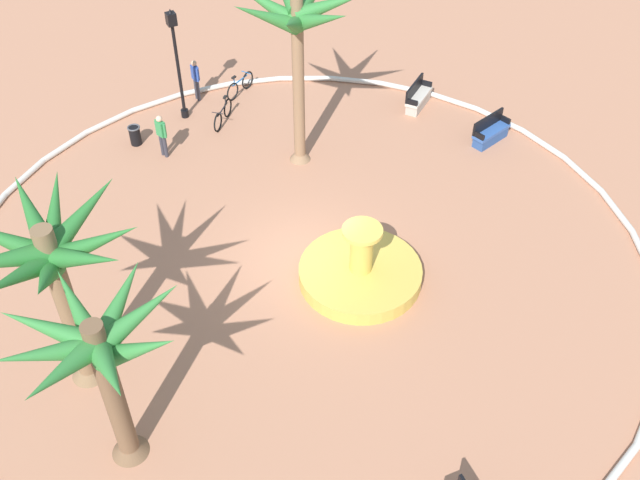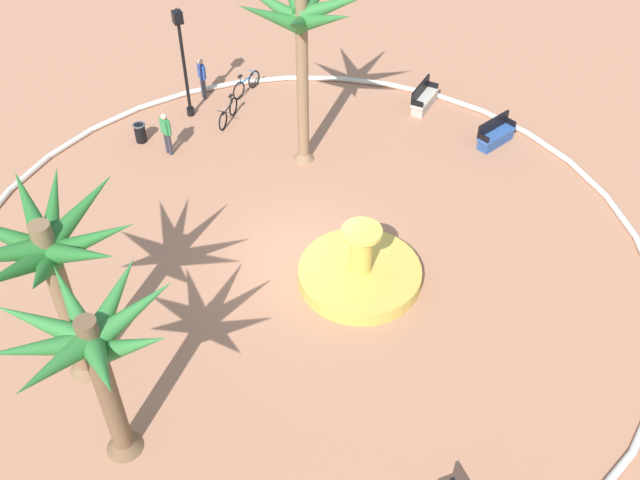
# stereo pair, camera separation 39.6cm
# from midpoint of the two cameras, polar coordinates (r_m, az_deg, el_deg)

# --- Properties ---
(ground_plane) EXTENTS (80.00, 80.00, 0.00)m
(ground_plane) POSITION_cam_midpoint_polar(r_m,az_deg,el_deg) (22.52, -1.78, -1.41)
(ground_plane) COLOR tan
(plaza_curb) EXTENTS (20.86, 20.86, 0.20)m
(plaza_curb) POSITION_cam_midpoint_polar(r_m,az_deg,el_deg) (22.45, -1.79, -1.23)
(plaza_curb) COLOR silver
(plaza_curb) RESTS_ON ground
(fountain) EXTENTS (3.60, 3.60, 1.97)m
(fountain) POSITION_cam_midpoint_polar(r_m,az_deg,el_deg) (21.71, 2.58, -2.47)
(fountain) COLOR gold
(fountain) RESTS_ON ground
(palm_tree_near_fountain) EXTENTS (4.02, 3.98, 4.83)m
(palm_tree_near_fountain) POSITION_cam_midpoint_polar(r_m,az_deg,el_deg) (16.09, -17.28, -8.35)
(palm_tree_near_fountain) COLOR brown
(palm_tree_near_fountain) RESTS_ON ground
(palm_tree_by_curb) EXTENTS (4.22, 4.38, 6.34)m
(palm_tree_by_curb) POSITION_cam_midpoint_polar(r_m,az_deg,el_deg) (23.71, -2.27, 16.03)
(palm_tree_by_curb) COLOR #8E6B4C
(palm_tree_by_curb) RESTS_ON ground
(palm_tree_mid_plaza) EXTENTS (4.34, 4.34, 5.33)m
(palm_tree_mid_plaza) POSITION_cam_midpoint_polar(r_m,az_deg,el_deg) (17.69, -20.47, -1.57)
(palm_tree_mid_plaza) COLOR brown
(palm_tree_mid_plaza) RESTS_ON ground
(bench_east) EXTENTS (1.60, 1.32, 1.00)m
(bench_east) POSITION_cam_midpoint_polar(r_m,az_deg,el_deg) (29.14, 7.11, 10.70)
(bench_east) COLOR beige
(bench_east) RESTS_ON ground
(bench_west) EXTENTS (1.67, 0.87, 1.00)m
(bench_west) POSITION_cam_midpoint_polar(r_m,az_deg,el_deg) (27.64, 12.50, 7.99)
(bench_west) COLOR #335BA8
(bench_west) RESTS_ON ground
(lamppost) EXTENTS (0.32, 0.32, 4.32)m
(lamppost) POSITION_cam_midpoint_polar(r_m,az_deg,el_deg) (27.72, -11.34, 13.62)
(lamppost) COLOR black
(lamppost) RESTS_ON ground
(trash_bin) EXTENTS (0.46, 0.46, 0.73)m
(trash_bin) POSITION_cam_midpoint_polar(r_m,az_deg,el_deg) (27.70, -14.38, 7.80)
(trash_bin) COLOR black
(trash_bin) RESTS_ON ground
(bicycle_red_frame) EXTENTS (1.51, 0.92, 0.94)m
(bicycle_red_frame) POSITION_cam_midpoint_polar(r_m,az_deg,el_deg) (29.84, -6.53, 11.68)
(bicycle_red_frame) COLOR black
(bicycle_red_frame) RESTS_ON ground
(bicycle_by_lamppost) EXTENTS (1.25, 1.27, 0.94)m
(bicycle_by_lamppost) POSITION_cam_midpoint_polar(r_m,az_deg,el_deg) (28.20, -7.85, 9.51)
(bicycle_by_lamppost) COLOR black
(bicycle_by_lamppost) RESTS_ON ground
(person_cyclist_helmet) EXTENTS (0.30, 0.51, 1.65)m
(person_cyclist_helmet) POSITION_cam_midpoint_polar(r_m,az_deg,el_deg) (26.58, -12.46, 7.94)
(person_cyclist_helmet) COLOR #33333D
(person_cyclist_helmet) RESTS_ON ground
(person_cyclist_photo) EXTENTS (0.22, 0.53, 1.68)m
(person_cyclist_photo) POSITION_cam_midpoint_polar(r_m,az_deg,el_deg) (29.46, -9.89, 12.12)
(person_cyclist_photo) COLOR #33333D
(person_cyclist_photo) RESTS_ON ground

